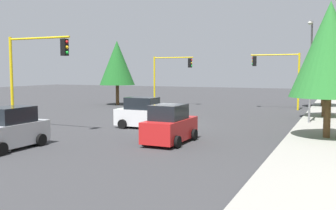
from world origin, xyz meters
TOP-DOWN VIEW (x-y plane):
  - ground_plane at (0.00, 0.00)m, footprint 120.00×120.00m
  - sidewalk_kerb at (-5.00, 10.50)m, footprint 80.00×4.00m
  - traffic_signal_near_right at (6.00, -5.71)m, footprint 0.36×4.59m
  - traffic_signal_far_left at (-14.00, 5.64)m, footprint 0.36×4.59m
  - traffic_signal_far_right at (-14.00, -5.62)m, footprint 0.36×4.59m
  - street_lamp_curbside at (-3.61, 9.20)m, footprint 2.15×0.28m
  - tree_roadside_mid at (-8.00, 10.00)m, footprint 3.93×3.93m
  - tree_roadside_far at (-18.00, 9.50)m, footprint 4.31×4.31m
  - tree_roadside_near at (2.00, 10.50)m, footprint 3.98×3.98m
  - tree_opposite_side at (-12.00, -11.00)m, footprint 3.79×3.79m
  - car_white at (2.00, -0.38)m, footprint 1.94×3.67m
  - car_silver at (10.54, -3.02)m, footprint 3.91×1.92m
  - car_red at (6.05, 3.24)m, footprint 3.69×1.96m

SIDE VIEW (x-z plane):
  - ground_plane at x=0.00m, z-range 0.00..0.00m
  - sidewalk_kerb at x=-5.00m, z-range 0.00..0.15m
  - car_white at x=2.00m, z-range -0.09..1.88m
  - car_red at x=6.05m, z-range -0.09..1.88m
  - car_silver at x=10.54m, z-range -0.09..1.88m
  - traffic_signal_far_right at x=-14.00m, z-range 1.11..6.33m
  - traffic_signal_far_left at x=-14.00m, z-range 1.13..6.47m
  - traffic_signal_near_right at x=6.00m, z-range 1.19..6.92m
  - street_lamp_curbside at x=-3.61m, z-range 0.85..7.85m
  - tree_opposite_side at x=-12.00m, z-range 1.07..7.97m
  - tree_roadside_mid at x=-8.00m, z-range 1.11..8.28m
  - tree_roadside_near at x=2.00m, z-range 1.13..8.40m
  - tree_roadside_far at x=-18.00m, z-range 1.23..9.12m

